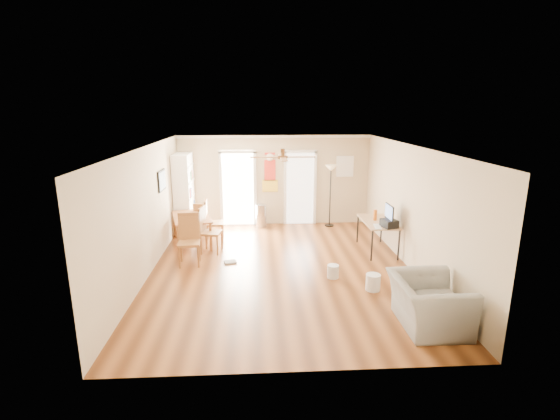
{
  "coord_description": "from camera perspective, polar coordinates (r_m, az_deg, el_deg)",
  "views": [
    {
      "loc": [
        -0.5,
        -8.1,
        3.36
      ],
      "look_at": [
        0.0,
        0.6,
        1.15
      ],
      "focal_mm": 26.03,
      "sensor_mm": 36.0,
      "label": 1
    }
  ],
  "objects": [
    {
      "name": "dining_chair_near",
      "position": [
        9.05,
        -12.68,
        -4.18
      ],
      "size": [
        0.49,
        0.49,
        1.12
      ],
      "primitive_type": null,
      "rotation": [
        0.0,
        0.0,
        0.08
      ],
      "color": "#A16934",
      "rests_on": "floor"
    },
    {
      "name": "wastebasket_a",
      "position": [
        8.37,
        7.45,
        -8.56
      ],
      "size": [
        0.27,
        0.27,
        0.27
      ],
      "primitive_type": "cylinder",
      "rotation": [
        0.0,
        0.0,
        -0.15
      ],
      "color": "silver",
      "rests_on": "floor"
    },
    {
      "name": "bathroom_doorway",
      "position": [
        11.88,
        2.82,
        3.0
      ],
      "size": [
        0.8,
        0.1,
        2.1
      ],
      "primitive_type": null,
      "color": "white",
      "rests_on": "wall_back"
    },
    {
      "name": "dining_chair_far",
      "position": [
        11.01,
        -10.75,
        -1.32
      ],
      "size": [
        0.46,
        0.46,
        0.91
      ],
      "primitive_type": null,
      "rotation": [
        0.0,
        0.0,
        2.89
      ],
      "color": "#A56535",
      "rests_on": "floor"
    },
    {
      "name": "wall_back",
      "position": [
        11.8,
        -0.81,
        4.17
      ],
      "size": [
        5.5,
        0.04,
        2.6
      ],
      "primitive_type": null,
      "color": "beige",
      "rests_on": "floor"
    },
    {
      "name": "wall_decal",
      "position": [
        11.73,
        -1.42,
        5.35
      ],
      "size": [
        0.46,
        0.03,
        1.1
      ],
      "primitive_type": "cube",
      "color": "red",
      "rests_on": "wall_back"
    },
    {
      "name": "dining_chair_right_b",
      "position": [
        9.72,
        -9.65,
        -2.8
      ],
      "size": [
        0.53,
        0.53,
        1.09
      ],
      "primitive_type": null,
      "rotation": [
        0.0,
        0.0,
        1.38
      ],
      "color": "#9B6432",
      "rests_on": "floor"
    },
    {
      "name": "framed_poster",
      "position": [
        9.9,
        -16.26,
        4.0
      ],
      "size": [
        0.04,
        0.66,
        0.48
      ],
      "primitive_type": "cube",
      "color": "black",
      "rests_on": "wall_left"
    },
    {
      "name": "computer_desk",
      "position": [
        10.01,
        13.47,
        -3.56
      ],
      "size": [
        0.69,
        1.39,
        0.74
      ],
      "primitive_type": null,
      "color": "tan",
      "rests_on": "floor"
    },
    {
      "name": "dining_chair_right_a",
      "position": [
        10.49,
        -9.19,
        -1.53
      ],
      "size": [
        0.47,
        0.47,
        1.09
      ],
      "primitive_type": null,
      "rotation": [
        0.0,
        0.0,
        1.62
      ],
      "color": "brown",
      "rests_on": "floor"
    },
    {
      "name": "torchiere_lamp",
      "position": [
        11.73,
        7.06,
        1.97
      ],
      "size": [
        0.36,
        0.36,
        1.78
      ],
      "primitive_type": null,
      "rotation": [
        0.0,
        0.0,
        -0.06
      ],
      "color": "black",
      "rests_on": "floor"
    },
    {
      "name": "wall_right",
      "position": [
        8.97,
        18.05,
        0.23
      ],
      "size": [
        0.04,
        7.0,
        2.6
      ],
      "primitive_type": null,
      "color": "beige",
      "rests_on": "floor"
    },
    {
      "name": "kitchen_doorway",
      "position": [
        11.83,
        -5.89,
        2.89
      ],
      "size": [
        0.9,
        0.1,
        2.1
      ],
      "primitive_type": null,
      "color": "white",
      "rests_on": "wall_back"
    },
    {
      "name": "imac",
      "position": [
        9.48,
        15.08,
        -0.74
      ],
      "size": [
        0.17,
        0.54,
        0.5
      ],
      "primitive_type": null,
      "rotation": [
        0.0,
        0.0,
        -0.18
      ],
      "color": "black",
      "rests_on": "computer_desk"
    },
    {
      "name": "printer",
      "position": [
        9.43,
        15.08,
        -1.83
      ],
      "size": [
        0.38,
        0.41,
        0.18
      ],
      "primitive_type": "cube",
      "rotation": [
        0.0,
        0.0,
        0.27
      ],
      "color": "black",
      "rests_on": "computer_desk"
    },
    {
      "name": "keyboard",
      "position": [
        9.41,
        13.53,
        -2.28
      ],
      "size": [
        0.19,
        0.43,
        0.02
      ],
      "primitive_type": "cube",
      "rotation": [
        0.0,
        0.0,
        -0.13
      ],
      "color": "silver",
      "rests_on": "computer_desk"
    },
    {
      "name": "orange_bottle",
      "position": [
        9.92,
        13.22,
        -0.69
      ],
      "size": [
        0.11,
        0.11,
        0.26
      ],
      "primitive_type": "cylinder",
      "rotation": [
        0.0,
        0.0,
        -0.27
      ],
      "color": "#CF6012",
      "rests_on": "computer_desk"
    },
    {
      "name": "dining_table",
      "position": [
        10.47,
        -12.23,
        -2.76
      ],
      "size": [
        1.19,
        1.61,
        0.72
      ],
      "primitive_type": null,
      "rotation": [
        0.0,
        0.0,
        0.25
      ],
      "color": "#A25F34",
      "rests_on": "floor"
    },
    {
      "name": "floor_cloth",
      "position": [
        9.17,
        -7.0,
        -7.26
      ],
      "size": [
        0.3,
        0.26,
        0.04
      ],
      "primitive_type": "cube",
      "rotation": [
        0.0,
        0.0,
        0.22
      ],
      "color": "gray",
      "rests_on": "floor"
    },
    {
      "name": "ceiling_fan",
      "position": [
        7.88,
        0.38,
        7.44
      ],
      "size": [
        1.24,
        1.24,
        0.2
      ],
      "primitive_type": null,
      "color": "#593819",
      "rests_on": "ceiling"
    },
    {
      "name": "floor",
      "position": [
        8.79,
        0.23,
        -8.26
      ],
      "size": [
        7.0,
        7.0,
        0.0
      ],
      "primitive_type": "plane",
      "color": "brown",
      "rests_on": "ground"
    },
    {
      "name": "wastebasket_b",
      "position": [
        7.97,
        12.94,
        -9.86
      ],
      "size": [
        0.3,
        0.3,
        0.32
      ],
      "primitive_type": "cylinder",
      "rotation": [
        0.0,
        0.0,
        0.11
      ],
      "color": "silver",
      "rests_on": "floor"
    },
    {
      "name": "trash_can",
      "position": [
        11.68,
        -2.7,
        -0.81
      ],
      "size": [
        0.31,
        0.31,
        0.66
      ],
      "primitive_type": "cylinder",
      "rotation": [
        0.0,
        0.0,
        -0.02
      ],
      "color": "#AAAAAC",
      "rests_on": "floor"
    },
    {
      "name": "ac_grille",
      "position": [
        11.97,
        9.1,
        6.07
      ],
      "size": [
        0.5,
        0.04,
        0.6
      ],
      "primitive_type": "cube",
      "color": "white",
      "rests_on": "wall_back"
    },
    {
      "name": "bookshelf",
      "position": [
        11.48,
        -13.34,
        2.35
      ],
      "size": [
        0.67,
        1.05,
        2.15
      ],
      "primitive_type": null,
      "rotation": [
        0.0,
        0.0,
        0.27
      ],
      "color": "white",
      "rests_on": "floor"
    },
    {
      "name": "ceiling",
      "position": [
        8.16,
        0.24,
        8.87
      ],
      "size": [
        5.5,
        7.0,
        0.0
      ],
      "primitive_type": null,
      "color": "silver",
      "rests_on": "floor"
    },
    {
      "name": "armchair",
      "position": [
        6.9,
        20.12,
        -12.2
      ],
      "size": [
        1.05,
        1.2,
        0.78
      ],
      "primitive_type": "imported",
      "rotation": [
        0.0,
        0.0,
        1.57
      ],
      "color": "gray",
      "rests_on": "floor"
    },
    {
      "name": "wall_front",
      "position": [
        5.07,
        2.69,
        -9.78
      ],
      "size": [
        5.5,
        0.04,
        2.6
      ],
      "primitive_type": null,
      "color": "beige",
      "rests_on": "floor"
    },
    {
      "name": "wall_left",
      "position": [
        8.66,
        -18.24,
        -0.27
      ],
      "size": [
        0.04,
        7.0,
        2.6
      ],
      "primitive_type": null,
      "color": "beige",
      "rests_on": "floor"
    },
    {
      "name": "crown_molding",
      "position": [
        8.16,
        0.24,
        8.59
      ],
      "size": [
        5.5,
        7.0,
        0.08
      ],
      "primitive_type": null,
      "color": "white",
      "rests_on": "wall_back"
    }
  ]
}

